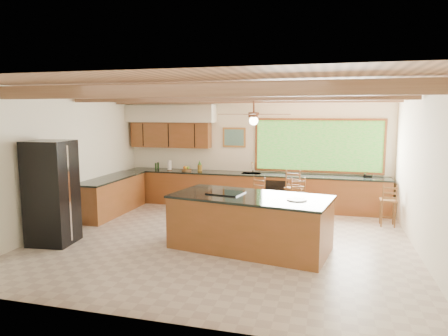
# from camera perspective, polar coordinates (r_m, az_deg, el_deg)

# --- Properties ---
(ground) EXTENTS (7.20, 7.20, 0.00)m
(ground) POSITION_cam_1_polar(r_m,az_deg,el_deg) (8.10, -0.12, -10.22)
(ground) COLOR beige
(ground) RESTS_ON ground
(room_shell) EXTENTS (7.27, 6.54, 3.02)m
(room_shell) POSITION_cam_1_polar(r_m,az_deg,el_deg) (8.38, -0.08, 5.81)
(room_shell) COLOR white
(room_shell) RESTS_ON ground
(counter_run) EXTENTS (7.12, 3.10, 1.23)m
(counter_run) POSITION_cam_1_polar(r_m,az_deg,el_deg) (10.54, -0.87, -3.35)
(counter_run) COLOR brown
(counter_run) RESTS_ON ground
(island) EXTENTS (3.07, 1.83, 1.03)m
(island) POSITION_cam_1_polar(r_m,az_deg,el_deg) (7.49, 3.74, -7.70)
(island) COLOR brown
(island) RESTS_ON ground
(refrigerator) EXTENTS (0.85, 0.83, 2.00)m
(refrigerator) POSITION_cam_1_polar(r_m,az_deg,el_deg) (8.34, -23.40, -3.25)
(refrigerator) COLOR black
(refrigerator) RESTS_ON ground
(bar_stool_a) EXTENTS (0.49, 0.49, 1.17)m
(bar_stool_a) POSITION_cam_1_polar(r_m,az_deg,el_deg) (9.84, 10.04, -2.93)
(bar_stool_a) COLOR brown
(bar_stool_a) RESTS_ON ground
(bar_stool_b) EXTENTS (0.47, 0.47, 1.03)m
(bar_stool_b) POSITION_cam_1_polar(r_m,az_deg,el_deg) (9.53, 5.44, -3.69)
(bar_stool_b) COLOR brown
(bar_stool_b) RESTS_ON ground
(bar_stool_c) EXTENTS (0.49, 0.49, 1.08)m
(bar_stool_c) POSITION_cam_1_polar(r_m,az_deg,el_deg) (9.29, 10.21, -3.91)
(bar_stool_c) COLOR brown
(bar_stool_c) RESTS_ON ground
(bar_stool_d) EXTENTS (0.36, 0.36, 0.98)m
(bar_stool_d) POSITION_cam_1_polar(r_m,az_deg,el_deg) (9.58, 22.46, -4.39)
(bar_stool_d) COLOR brown
(bar_stool_d) RESTS_ON ground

